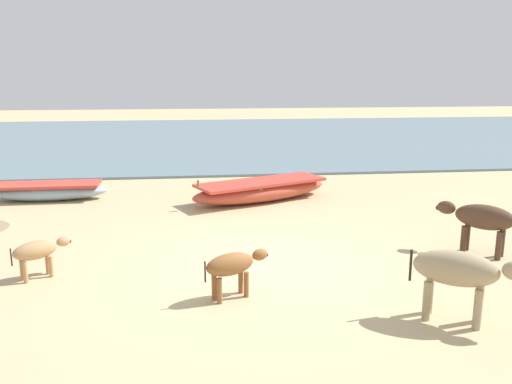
% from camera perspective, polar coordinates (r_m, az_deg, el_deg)
% --- Properties ---
extents(ground, '(80.00, 80.00, 0.00)m').
position_cam_1_polar(ground, '(9.51, 1.35, -7.83)').
color(ground, tan).
extents(sea_water, '(60.00, 20.00, 0.08)m').
position_cam_1_polar(sea_water, '(27.11, -4.05, 5.76)').
color(sea_water, slate).
rests_on(sea_water, ground).
extents(fishing_boat_0, '(3.03, 0.96, 0.65)m').
position_cam_1_polar(fishing_boat_0, '(15.17, -21.23, 0.12)').
color(fishing_boat_0, '#8CA5B7').
rests_on(fishing_boat_0, ground).
extents(fishing_boat_2, '(4.03, 2.59, 0.74)m').
position_cam_1_polar(fishing_boat_2, '(14.03, 0.55, 0.22)').
color(fishing_boat_2, '#B74733').
rests_on(fishing_boat_2, ground).
extents(cow_adult_dark, '(1.24, 1.19, 0.96)m').
position_cam_1_polar(cow_adult_dark, '(10.70, 22.89, -2.64)').
color(cow_adult_dark, '#4C3323').
rests_on(cow_adult_dark, ground).
extents(calf_near_brown, '(1.05, 0.64, 0.71)m').
position_cam_1_polar(calf_near_brown, '(8.06, -2.53, -7.84)').
color(calf_near_brown, brown).
rests_on(calf_near_brown, ground).
extents(calf_far_tan, '(0.90, 0.70, 0.64)m').
position_cam_1_polar(calf_far_tan, '(9.51, -22.26, -5.87)').
color(calf_far_tan, tan).
rests_on(calf_far_tan, ground).
extents(cow_second_adult_dun, '(1.43, 1.07, 1.00)m').
position_cam_1_polar(cow_second_adult_dun, '(7.74, 20.89, -7.94)').
color(cow_second_adult_dun, tan).
rests_on(cow_second_adult_dun, ground).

